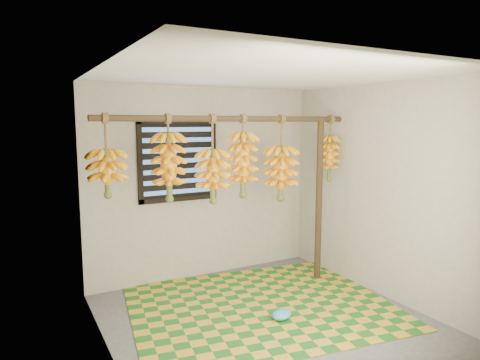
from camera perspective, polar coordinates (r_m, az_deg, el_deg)
floor at (r=4.50m, az=3.53°, el=-18.22°), size 3.00×3.00×0.01m
ceiling at (r=4.07m, az=3.81°, el=13.94°), size 3.00×3.00×0.01m
wall_back at (r=5.44m, az=-4.82°, el=-0.39°), size 3.00×0.01×2.40m
wall_left at (r=3.57m, az=-17.33°, el=-4.97°), size 0.01×3.00×2.40m
wall_right at (r=5.07m, az=18.20°, el=-1.32°), size 0.01×3.00×2.40m
window at (r=5.24m, az=-8.23°, el=2.57°), size 1.00×0.04×1.00m
hanging_pole at (r=4.66m, az=-0.89°, el=8.17°), size 3.00×0.06×0.06m
support_post at (r=5.41m, az=10.48°, el=-2.68°), size 0.08×0.08×2.00m
woven_mat at (r=4.79m, az=2.83°, el=-16.42°), size 3.01×2.56×0.01m
plastic_bag at (r=4.49m, az=5.56°, el=-17.45°), size 0.25×0.21×0.09m
banana_bunch_a at (r=4.23m, az=-17.30°, el=0.94°), size 0.35×0.35×0.79m
banana_bunch_b at (r=4.38m, az=-9.47°, el=1.72°), size 0.32×0.32×0.89m
banana_bunch_c at (r=4.58m, az=-3.66°, el=0.57°), size 0.36×0.36×0.95m
banana_bunch_d at (r=4.73m, az=0.38°, el=2.09°), size 0.31×0.31×0.91m
banana_bunch_e at (r=5.01m, az=5.47°, el=0.96°), size 0.37×0.37×0.99m
banana_bunch_f at (r=5.43m, az=11.84°, el=2.91°), size 0.24×0.24×0.82m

